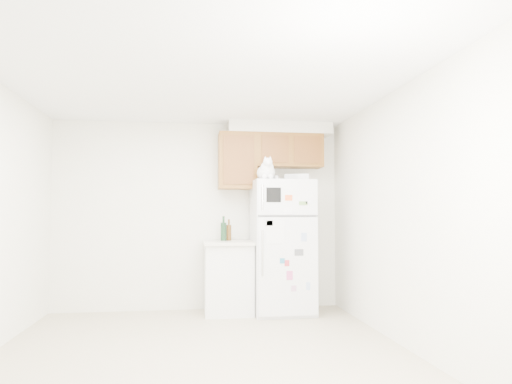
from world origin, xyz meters
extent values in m
cube|color=#B7A58D|center=(0.00, 0.00, -0.01)|extent=(3.80, 4.00, 0.01)
cube|color=white|center=(0.00, 2.00, 1.25)|extent=(3.80, 0.04, 2.50)
cube|color=white|center=(0.00, -2.00, 1.25)|extent=(3.80, 0.04, 2.50)
cube|color=white|center=(1.90, 0.00, 1.25)|extent=(0.04, 4.00, 2.50)
cube|color=white|center=(0.00, 0.00, 2.50)|extent=(3.80, 4.00, 0.04)
cube|color=brown|center=(1.20, 1.82, 2.12)|extent=(0.90, 0.33, 0.45)
cube|color=brown|center=(0.50, 1.82, 1.98)|extent=(0.50, 0.33, 0.75)
cube|color=silver|center=(1.07, 1.83, 2.42)|extent=(1.40, 0.37, 0.15)
cube|color=white|center=(1.06, 1.62, 0.85)|extent=(0.76, 0.72, 1.70)
cube|color=white|center=(1.06, 1.25, 1.48)|extent=(0.74, 0.03, 0.44)
cube|color=white|center=(1.06, 1.25, 0.64)|extent=(0.74, 0.03, 1.19)
cube|color=#59595B|center=(1.06, 1.25, 1.25)|extent=(0.74, 0.03, 0.02)
cylinder|color=silver|center=(0.74, 1.22, 1.47)|extent=(0.02, 0.02, 0.32)
cylinder|color=silver|center=(0.74, 1.22, 0.80)|extent=(0.02, 0.02, 0.55)
cube|color=black|center=(0.88, 1.23, 1.50)|extent=(0.18, 0.00, 0.18)
cube|color=white|center=(0.90, 1.23, 1.05)|extent=(0.22, 0.00, 0.28)
cube|color=silver|center=(0.84, 1.23, 1.30)|extent=(0.09, 0.00, 0.06)
cube|color=#9DB5DF|center=(1.31, 1.23, 0.39)|extent=(0.05, 0.00, 0.09)
cube|color=white|center=(1.32, 1.23, 1.43)|extent=(0.09, 0.00, 0.07)
cube|color=#505156|center=(1.19, 1.23, 0.80)|extent=(0.11, 0.00, 0.08)
cube|color=#94A7D2|center=(1.26, 1.23, 0.99)|extent=(0.07, 0.00, 0.10)
cube|color=#BA85A8|center=(1.13, 1.23, 0.37)|extent=(0.06, 0.00, 0.07)
cube|color=teal|center=(0.99, 1.23, 0.70)|extent=(0.06, 0.00, 0.06)
cube|color=#F65F29|center=(1.07, 1.23, 1.47)|extent=(0.09, 0.00, 0.07)
cube|color=silver|center=(0.82, 1.23, 1.18)|extent=(0.10, 0.00, 0.10)
cube|color=#689048|center=(1.25, 1.23, 1.40)|extent=(0.11, 0.00, 0.05)
cube|color=white|center=(1.06, 1.23, 1.31)|extent=(0.11, 0.00, 0.08)
cube|color=#C3303D|center=(1.04, 1.23, 0.68)|extent=(0.06, 0.00, 0.07)
cube|color=#CA518E|center=(1.08, 1.23, 0.53)|extent=(0.08, 0.00, 0.11)
cube|color=silver|center=(1.34, 1.23, 1.06)|extent=(0.05, 0.00, 0.05)
cube|color=white|center=(0.37, 1.68, 0.44)|extent=(0.60, 0.60, 0.88)
cube|color=silver|center=(0.37, 1.66, 0.90)|extent=(0.64, 0.64, 0.04)
ellipsoid|color=white|center=(0.83, 1.47, 1.79)|extent=(0.23, 0.31, 0.20)
ellipsoid|color=white|center=(0.83, 1.38, 1.84)|extent=(0.17, 0.13, 0.18)
sphere|color=white|center=(0.83, 1.34, 1.91)|extent=(0.11, 0.11, 0.11)
cone|color=white|center=(0.80, 1.34, 1.96)|extent=(0.04, 0.04, 0.04)
cone|color=white|center=(0.86, 1.34, 1.96)|extent=(0.04, 0.04, 0.04)
cone|color=#D88C8C|center=(0.80, 1.33, 1.96)|extent=(0.02, 0.02, 0.03)
cone|color=#D88C8C|center=(0.86, 1.33, 1.96)|extent=(0.02, 0.02, 0.03)
sphere|color=white|center=(0.83, 1.29, 1.89)|extent=(0.05, 0.05, 0.05)
sphere|color=white|center=(0.79, 1.35, 1.73)|extent=(0.06, 0.06, 0.06)
sphere|color=white|center=(0.87, 1.35, 1.73)|extent=(0.06, 0.06, 0.06)
cylinder|color=white|center=(0.93, 1.58, 1.73)|extent=(0.14, 0.20, 0.07)
cube|color=white|center=(1.23, 1.75, 1.75)|extent=(0.22, 0.19, 0.10)
cube|color=white|center=(1.34, 1.58, 1.74)|extent=(0.18, 0.16, 0.09)
camera|label=1|loc=(-0.12, -4.20, 1.25)|focal=32.00mm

